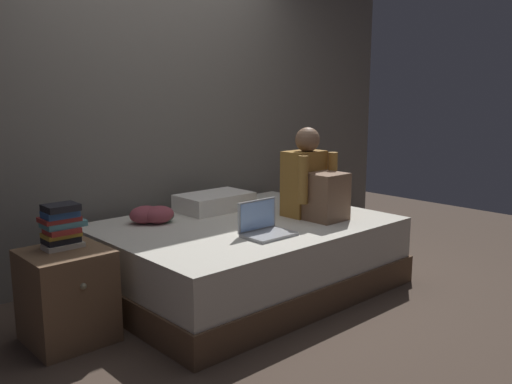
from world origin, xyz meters
The scene contains 9 objects.
ground_plane centered at (0.00, 0.00, 0.00)m, with size 8.00×8.00×0.00m, color #47382D.
wall_back centered at (0.00, 1.20, 1.35)m, with size 5.60×0.10×2.70m, color slate.
bed centered at (0.20, 0.30, 0.24)m, with size 2.00×1.50×0.49m.
nightstand centered at (-1.10, 0.34, 0.26)m, with size 0.44×0.46×0.53m.
person_sitting centered at (0.66, 0.07, 0.74)m, with size 0.39×0.44×0.66m.
laptop centered at (0.05, -0.06, 0.54)m, with size 0.32×0.23×0.22m.
pillow centered at (0.28, 0.75, 0.55)m, with size 0.56×0.36×0.13m, color silver.
book_stack centered at (-1.08, 0.40, 0.66)m, with size 0.23×0.18×0.25m.
clothes_pile centered at (-0.29, 0.70, 0.55)m, with size 0.30×0.26×0.12m.
Camera 1 is at (-2.26, -2.50, 1.39)m, focal length 37.83 mm.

